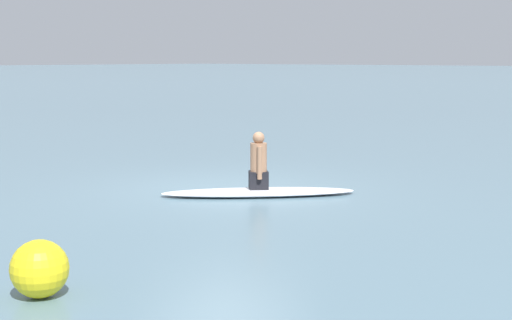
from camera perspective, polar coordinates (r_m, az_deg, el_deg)
The scene contains 4 objects.
ground_plane at distance 13.63m, azimuth -2.31°, elevation -2.12°, with size 400.00×400.00×0.00m, color slate.
surfboard at distance 12.92m, azimuth 0.19°, elevation -2.39°, with size 3.26×0.72×0.12m, color white.
person_paddler at distance 12.85m, azimuth 0.19°, elevation -0.23°, with size 0.41×0.40×0.96m.
buoy_marker at distance 7.76m, azimuth -15.74°, elevation -7.76°, with size 0.57×0.57×0.57m, color yellow.
Camera 1 is at (9.80, 9.19, 2.30)m, focal length 54.01 mm.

